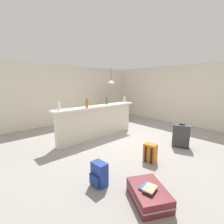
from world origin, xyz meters
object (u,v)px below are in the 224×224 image
object	(u,v)px
bottle_green	(107,101)
backpack_blue	(99,174)
dining_chair_near_partition	(120,111)
backpack_orange	(150,153)
bottle_clear	(124,100)
suitcase_flat_maroon	(148,194)
pendant_lamp	(111,82)
book_stack	(148,188)
bottle_amber	(87,103)
dining_table	(113,107)
suitcase_upright_charcoal	(181,136)
bottle_white	(59,106)

from	to	relation	value
bottle_green	backpack_blue	distance (m)	3.00
dining_chair_near_partition	backpack_orange	size ratio (longest dim) A/B	2.21
bottle_clear	dining_chair_near_partition	world-z (taller)	bottle_clear
dining_chair_near_partition	suitcase_flat_maroon	size ratio (longest dim) A/B	1.05
bottle_green	backpack_blue	xyz separation A→B (m)	(-1.94, -2.07, -0.97)
pendant_lamp	bottle_clear	bearing A→B (deg)	-113.89
dining_chair_near_partition	book_stack	size ratio (longest dim) A/B	3.57
bottle_amber	dining_table	size ratio (longest dim) A/B	0.24
bottle_green	dining_table	bearing A→B (deg)	41.90
bottle_amber	backpack_blue	size ratio (longest dim) A/B	0.62
bottle_amber	bottle_green	distance (m)	0.92
bottle_clear	pendant_lamp	xyz separation A→B (m)	(0.64, 1.46, 0.66)
pendant_lamp	backpack_blue	size ratio (longest dim) A/B	1.88
bottle_green	suitcase_upright_charcoal	xyz separation A→B (m)	(0.79, -2.27, -0.84)
bottle_white	dining_table	xyz separation A→B (m)	(3.15, 1.32, -0.52)
bottle_white	backpack_orange	bearing A→B (deg)	-61.77
dining_table	dining_chair_near_partition	size ratio (longest dim) A/B	1.18
bottle_amber	bottle_clear	distance (m)	1.66
bottle_white	dining_chair_near_partition	distance (m)	3.31
bottle_green	dining_chair_near_partition	distance (m)	1.78
bottle_white	bottle_green	world-z (taller)	bottle_green
bottle_white	suitcase_upright_charcoal	distance (m)	3.45
bottle_clear	suitcase_upright_charcoal	xyz separation A→B (m)	(0.04, -2.15, -0.84)
dining_chair_near_partition	pendant_lamp	distance (m)	1.42
dining_chair_near_partition	suitcase_flat_maroon	world-z (taller)	dining_chair_near_partition
bottle_amber	dining_table	world-z (taller)	bottle_amber
suitcase_flat_maroon	backpack_blue	size ratio (longest dim) A/B	2.11
bottle_green	bottle_clear	size ratio (longest dim) A/B	1.06
bottle_clear	suitcase_flat_maroon	distance (m)	3.79
bottle_green	pendant_lamp	world-z (taller)	pendant_lamp
bottle_amber	dining_table	distance (m)	2.82
dining_chair_near_partition	book_stack	distance (m)	4.83
bottle_green	bottle_clear	distance (m)	0.76
backpack_orange	pendant_lamp	bearing A→B (deg)	61.12
bottle_white	dining_chair_near_partition	size ratio (longest dim) A/B	0.25
backpack_orange	book_stack	bearing A→B (deg)	-146.98
dining_table	suitcase_flat_maroon	size ratio (longest dim) A/B	1.24
backpack_orange	bottle_clear	bearing A→B (deg)	57.87
suitcase_flat_maroon	backpack_orange	distance (m)	1.28
bottle_green	suitcase_flat_maroon	distance (m)	3.47
dining_chair_near_partition	bottle_amber	bearing A→B (deg)	-157.58
bottle_amber	suitcase_upright_charcoal	distance (m)	2.83
pendant_lamp	bottle_amber	bearing A→B (deg)	-146.85
bottle_clear	book_stack	xyz separation A→B (m)	(-2.40, -2.79, -0.92)
backpack_blue	backpack_orange	world-z (taller)	same
dining_table	backpack_blue	world-z (taller)	dining_table
suitcase_flat_maroon	pendant_lamp	bearing A→B (deg)	54.54
bottle_green	suitcase_flat_maroon	world-z (taller)	bottle_green
dining_table	dining_chair_near_partition	bearing A→B (deg)	-90.63
dining_chair_near_partition	backpack_blue	distance (m)	4.45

